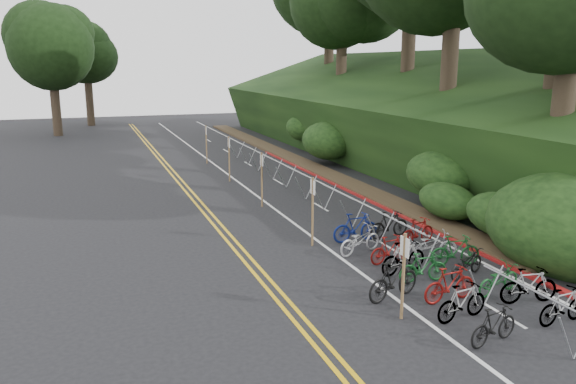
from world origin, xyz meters
name	(u,v)px	position (x,y,z in m)	size (l,w,h in m)	color
ground	(362,302)	(0.00, 0.00, 0.00)	(120.00, 120.00, 0.00)	black
road_markings	(269,211)	(0.63, 10.10, 0.00)	(7.47, 80.00, 0.01)	gold
red_curb	(353,192)	(5.70, 12.00, 0.05)	(0.25, 28.00, 0.10)	maroon
embankment	(406,123)	(12.96, 19.04, 2.57)	(14.30, 48.14, 9.11)	black
bike_rack_front	(527,298)	(2.99, -2.84, 0.84)	(1.12, 3.20, 1.13)	#96999F
bike_racks_rest	(296,177)	(3.00, 13.00, 0.85)	(1.14, 23.00, 1.17)	#96999F
signpost_near	(404,270)	(0.49, -1.25, 1.31)	(0.08, 0.40, 2.28)	brown
signposts_rest	(244,165)	(0.60, 14.00, 1.43)	(0.08, 18.40, 2.50)	brown
bike_front	(394,280)	(0.93, -0.08, 0.56)	(1.87, 0.53, 1.13)	black
bike_valet	(432,258)	(3.06, 1.21, 0.49)	(3.43, 9.74, 1.09)	black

